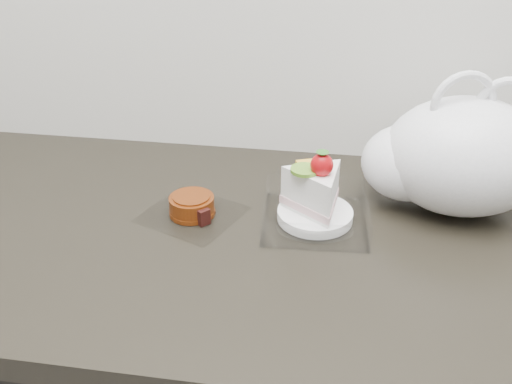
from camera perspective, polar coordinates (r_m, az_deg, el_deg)
cake_tray at (r=0.94m, az=5.99°, el=-1.10°), size 0.18×0.18×0.13m
mooncake_wrap at (r=0.97m, az=-6.38°, el=-1.54°), size 0.19×0.19×0.04m
plastic_bag at (r=1.00m, az=19.08°, el=3.35°), size 0.32×0.24×0.24m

